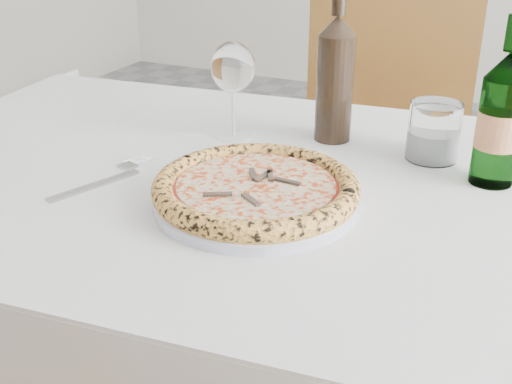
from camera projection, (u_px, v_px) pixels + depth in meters
dining_table at (283, 229)px, 1.04m from camera, size 1.51×0.99×0.76m
chair_far at (377, 150)px, 1.72m from camera, size 0.50×0.50×0.93m
plate at (256, 199)px, 0.92m from camera, size 0.29×0.29×0.02m
pizza at (256, 188)px, 0.91m from camera, size 0.30×0.30×0.03m
fork at (105, 179)px, 1.00m from camera, size 0.07×0.22×0.00m
wine_glass at (233, 70)px, 1.12m from camera, size 0.08×0.08×0.18m
tumbler at (433, 135)px, 1.06m from camera, size 0.09×0.09×0.10m
beer_bottle at (500, 120)px, 0.95m from camera, size 0.07×0.07×0.25m
wine_bottle at (335, 77)px, 1.12m from camera, size 0.07×0.07×0.27m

